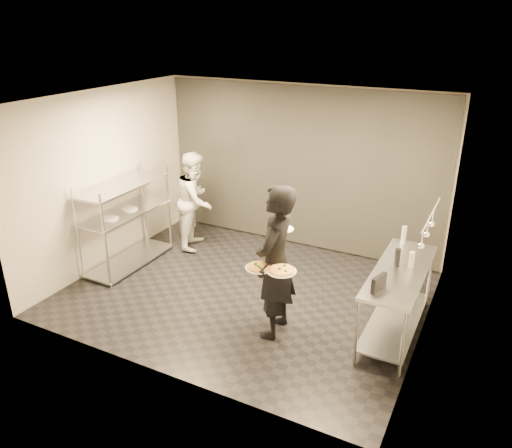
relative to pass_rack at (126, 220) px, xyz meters
The scene contains 13 objects.
room_shell 2.53m from the pass_rack, 28.77° to the left, with size 5.00×4.00×2.80m.
pass_rack is the anchor object (origin of this frame).
prep_counter 4.33m from the pass_rack, ahead, with size 0.60×1.80×0.92m.
utensil_rail 4.64m from the pass_rack, ahead, with size 0.07×1.20×0.31m.
waiter 3.03m from the pass_rack, 12.64° to the right, with size 0.73×0.48×1.99m, color black.
chef 1.26m from the pass_rack, 61.45° to the left, with size 0.82×0.64×1.69m, color silver.
pizza_plate_near 3.00m from the pass_rack, 17.64° to the right, with size 0.33×0.33×0.05m.
pizza_plate_far 3.26m from the pass_rack, 15.67° to the right, with size 0.35×0.35×0.05m.
salad_plate 2.99m from the pass_rack, ahead, with size 0.27×0.27×0.07m.
pos_monitor 4.26m from the pass_rack, ahead, with size 0.05×0.26×0.19m, color black.
bottle_green 4.27m from the pass_rack, 10.85° to the left, with size 0.07×0.07×0.24m, color gray.
bottle_clear 4.43m from the pass_rack, ahead, with size 0.06×0.06×0.21m, color gray.
bottle_dark 4.27m from the pass_rack, ahead, with size 0.07×0.07×0.23m, color black.
Camera 1 is at (3.07, -5.62, 3.79)m, focal length 35.00 mm.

